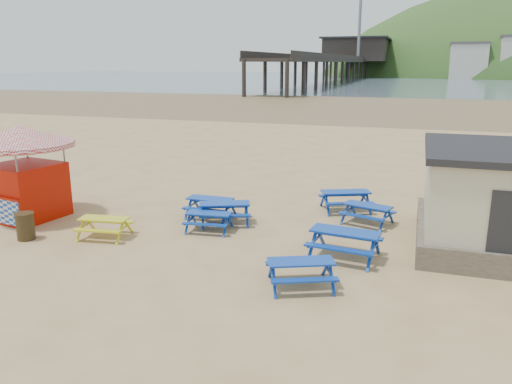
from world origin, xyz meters
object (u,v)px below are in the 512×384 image
(litter_bin, at_px, (25,226))
(picnic_table_blue_b, at_px, (210,207))
(ice_cream_kiosk, at_px, (22,160))
(picnic_table_blue_a, at_px, (225,213))
(picnic_table_yellow, at_px, (105,228))

(litter_bin, bearing_deg, picnic_table_blue_b, 41.23)
(ice_cream_kiosk, relative_size, litter_bin, 4.93)
(picnic_table_blue_a, bearing_deg, ice_cream_kiosk, 169.96)
(picnic_table_yellow, relative_size, litter_bin, 1.95)
(picnic_table_blue_a, distance_m, picnic_table_yellow, 4.16)
(picnic_table_blue_a, height_order, litter_bin, litter_bin)
(litter_bin, bearing_deg, picnic_table_blue_a, 33.08)
(picnic_table_blue_b, distance_m, ice_cream_kiosk, 7.02)
(picnic_table_yellow, height_order, litter_bin, litter_bin)
(picnic_table_blue_b, height_order, picnic_table_yellow, picnic_table_blue_b)
(ice_cream_kiosk, bearing_deg, picnic_table_yellow, -4.65)
(picnic_table_yellow, distance_m, ice_cream_kiosk, 4.51)
(picnic_table_blue_b, xyz_separation_m, ice_cream_kiosk, (-6.42, -2.18, 1.80))
(picnic_table_yellow, relative_size, ice_cream_kiosk, 0.40)
(ice_cream_kiosk, distance_m, litter_bin, 3.10)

